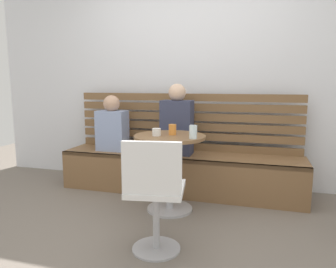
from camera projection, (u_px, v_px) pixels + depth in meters
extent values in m
plane|color=#70665B|center=(142.00, 241.00, 2.50)|extent=(8.00, 8.00, 0.00)
cube|color=silver|center=(189.00, 64.00, 3.82)|extent=(5.20, 0.10, 2.90)
cube|color=brown|center=(180.00, 173.00, 3.60)|extent=(2.70, 0.52, 0.44)
cube|color=brown|center=(174.00, 161.00, 3.34)|extent=(2.70, 0.04, 0.04)
cube|color=brown|center=(185.00, 146.00, 3.79)|extent=(2.65, 0.04, 0.09)
cube|color=brown|center=(185.00, 136.00, 3.77)|extent=(2.65, 0.04, 0.09)
cube|color=brown|center=(185.00, 126.00, 3.75)|extent=(2.65, 0.04, 0.09)
cube|color=brown|center=(185.00, 117.00, 3.73)|extent=(2.65, 0.04, 0.09)
cube|color=brown|center=(185.00, 107.00, 3.71)|extent=(2.65, 0.04, 0.09)
cube|color=brown|center=(185.00, 97.00, 3.69)|extent=(2.65, 0.04, 0.09)
cylinder|color=#ADADB2|center=(170.00, 209.00, 3.10)|extent=(0.44, 0.44, 0.02)
cylinder|color=#ADADB2|center=(170.00, 173.00, 3.05)|extent=(0.07, 0.07, 0.69)
cylinder|color=brown|center=(170.00, 137.00, 2.99)|extent=(0.68, 0.68, 0.03)
cylinder|color=#ADADB2|center=(156.00, 248.00, 2.36)|extent=(0.36, 0.36, 0.02)
cylinder|color=#ADADB2|center=(156.00, 221.00, 2.33)|extent=(0.05, 0.05, 0.45)
cube|color=silver|center=(156.00, 189.00, 2.29)|extent=(0.46, 0.46, 0.04)
cube|color=silver|center=(152.00, 168.00, 2.09)|extent=(0.40, 0.10, 0.36)
cube|color=#333851|center=(177.00, 128.00, 3.51)|extent=(0.34, 0.22, 0.60)
sphere|color=#DBB293|center=(177.00, 92.00, 3.45)|extent=(0.19, 0.19, 0.19)
cube|color=#8C9EC6|center=(112.00, 131.00, 3.73)|extent=(0.34, 0.22, 0.47)
sphere|color=tan|center=(112.00, 103.00, 3.68)|extent=(0.19, 0.19, 0.19)
cylinder|color=orange|center=(172.00, 130.00, 3.01)|extent=(0.07, 0.07, 0.10)
cylinder|color=silver|center=(193.00, 132.00, 2.80)|extent=(0.07, 0.07, 0.12)
cylinder|color=white|center=(157.00, 132.00, 2.95)|extent=(0.08, 0.08, 0.07)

